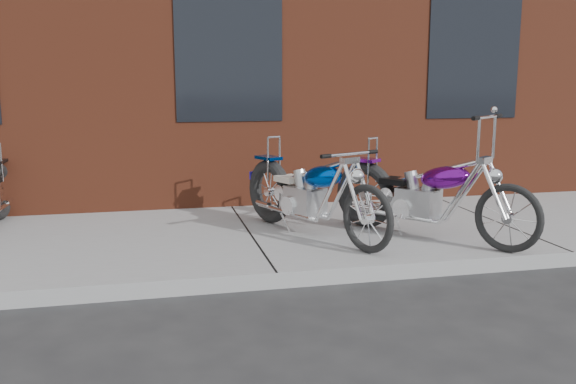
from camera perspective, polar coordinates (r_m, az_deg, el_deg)
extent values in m
plane|color=#28282A|center=(5.47, -1.03, -9.07)|extent=(120.00, 120.00, 0.00)
cube|color=gray|center=(6.86, -3.61, -4.43)|extent=(22.00, 3.00, 0.15)
torus|color=black|center=(7.00, 8.33, -0.39)|extent=(0.58, 0.70, 0.76)
torus|color=black|center=(6.30, 21.26, -2.51)|extent=(0.47, 0.60, 0.69)
cube|color=#9E9FA1|center=(6.67, 13.27, -1.17)|extent=(0.49, 0.52, 0.32)
ellipsoid|color=#660C84|center=(6.49, 15.71, 1.17)|extent=(0.57, 0.63, 0.33)
cube|color=black|center=(6.76, 11.26, 0.88)|extent=(0.38, 0.39, 0.06)
cylinder|color=white|center=(6.29, 20.29, 0.13)|extent=(0.22, 0.27, 0.57)
cylinder|color=white|center=(6.26, 19.54, 6.61)|extent=(0.49, 0.37, 0.03)
cylinder|color=white|center=(6.89, 9.01, 2.82)|extent=(0.03, 0.03, 0.51)
cylinder|color=white|center=(6.91, 11.99, -1.89)|extent=(0.61, 0.80, 0.05)
torus|color=black|center=(7.13, -0.99, -0.11)|extent=(0.45, 0.75, 0.76)
torus|color=black|center=(5.91, 8.51, -2.75)|extent=(0.35, 0.66, 0.69)
cube|color=#9E9FA1|center=(6.61, 2.45, -1.03)|extent=(0.44, 0.51, 0.32)
ellipsoid|color=#003BA7|center=(6.33, 4.17, 1.27)|extent=(0.49, 0.64, 0.32)
cube|color=beige|center=(6.78, 0.99, 1.07)|extent=(0.35, 0.37, 0.06)
cylinder|color=white|center=(5.94, 7.67, 0.07)|extent=(0.16, 0.30, 0.57)
cylinder|color=white|center=(5.99, 6.86, 3.45)|extent=(0.54, 0.27, 0.03)
cylinder|color=white|center=(7.00, -0.60, 3.02)|extent=(0.03, 0.03, 0.51)
cylinder|color=white|center=(6.89, 2.03, -1.73)|extent=(0.43, 0.89, 0.05)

